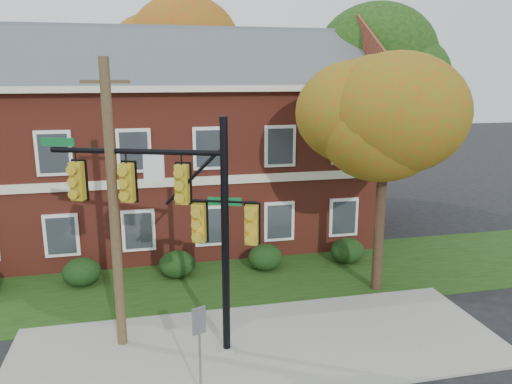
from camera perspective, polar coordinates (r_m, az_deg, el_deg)
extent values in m
plane|color=black|center=(14.17, 1.57, -19.36)|extent=(120.00, 120.00, 0.00)
cube|color=gray|center=(14.98, 0.59, -17.22)|extent=(14.00, 5.00, 0.08)
cube|color=#193811|center=(19.37, -2.82, -9.91)|extent=(30.00, 6.00, 0.04)
cube|color=maroon|center=(23.95, -10.10, 3.10)|extent=(18.00, 8.00, 7.00)
cube|color=beige|center=(23.59, -10.46, 11.79)|extent=(18.80, 8.80, 0.24)
cube|color=beige|center=(19.99, -9.56, 1.13)|extent=(18.00, 0.12, 0.35)
ellipsoid|color=black|center=(19.77, -19.30, -8.61)|extent=(1.40, 1.26, 1.05)
ellipsoid|color=black|center=(19.62, -9.01, -8.16)|extent=(1.40, 1.26, 1.05)
ellipsoid|color=black|center=(20.10, 1.08, -7.47)|extent=(1.40, 1.26, 1.05)
ellipsoid|color=black|center=(21.15, 10.39, -6.62)|extent=(1.40, 1.26, 1.05)
cylinder|color=black|center=(18.11, 14.00, -2.37)|extent=(0.36, 0.36, 5.76)
ellipsoid|color=#A4400E|center=(17.52, 14.66, 9.05)|extent=(4.25, 4.25, 3.60)
ellipsoid|color=#A4400E|center=(17.45, 17.20, 10.85)|extent=(3.50, 3.50, 3.00)
cylinder|color=black|center=(27.63, 13.28, 4.33)|extent=(0.36, 0.36, 7.04)
ellipsoid|color=black|center=(27.32, 13.78, 13.48)|extent=(5.95, 5.95, 5.04)
ellipsoid|color=black|center=(27.26, 16.05, 14.62)|extent=(4.90, 4.90, 4.20)
cylinder|color=black|center=(31.85, -9.00, 6.25)|extent=(0.36, 0.36, 7.68)
ellipsoid|color=red|center=(31.64, -9.33, 14.90)|extent=(6.46, 6.46, 5.47)
ellipsoid|color=red|center=(31.17, -7.49, 16.09)|extent=(5.32, 5.32, 4.56)
cylinder|color=gray|center=(14.77, -3.35, -17.55)|extent=(0.53, 0.53, 0.15)
cylinder|color=black|center=(13.41, -3.53, -5.59)|extent=(0.27, 0.27, 6.62)
cylinder|color=black|center=(13.51, -13.58, 4.53)|extent=(4.48, 1.79, 0.15)
cylinder|color=black|center=(13.10, -3.60, -1.09)|extent=(1.62, 0.67, 0.08)
cube|color=#AC8E1B|center=(14.36, -19.73, 1.17)|extent=(0.49, 0.41, 1.10)
cube|color=#AC8E1B|center=(13.77, -14.49, 1.04)|extent=(0.49, 0.41, 1.10)
cube|color=#AC8E1B|center=(13.27, -8.43, 0.87)|extent=(0.49, 0.41, 1.10)
cube|color=silver|center=(13.42, -11.60, 2.73)|extent=(0.54, 0.23, 0.71)
cube|color=#0C5D28|center=(14.42, -21.73, 5.33)|extent=(0.90, 0.37, 0.23)
cube|color=#AC8E1B|center=(13.42, -6.54, -3.52)|extent=(0.49, 0.41, 1.10)
cube|color=#AC8E1B|center=(13.15, -0.53, -3.79)|extent=(0.49, 0.41, 1.10)
cube|color=#0C5D28|center=(13.10, -3.60, -1.09)|extent=(0.85, 0.35, 0.22)
cylinder|color=#44351F|center=(14.06, -15.95, -2.05)|extent=(0.31, 0.31, 8.09)
cube|color=#44351F|center=(13.60, -16.87, 11.97)|extent=(1.26, 0.28, 0.09)
cylinder|color=slate|center=(12.49, -6.43, -17.93)|extent=(0.09, 0.09, 2.37)
cube|color=slate|center=(12.06, -6.54, -14.42)|extent=(0.33, 0.18, 0.67)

